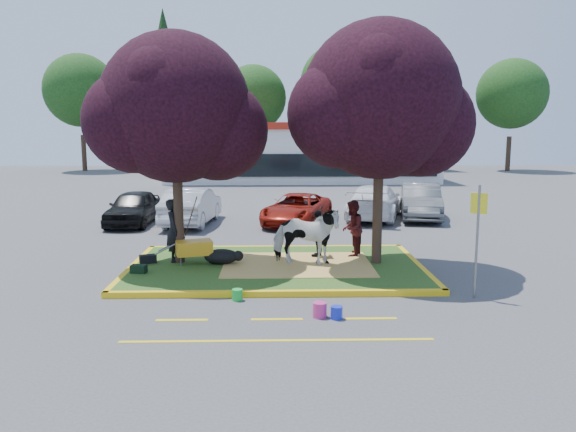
{
  "coord_description": "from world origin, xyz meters",
  "views": [
    {
      "loc": [
        -0.04,
        -15.57,
        4.0
      ],
      "look_at": [
        0.35,
        0.5,
        1.47
      ],
      "focal_mm": 35.0,
      "sensor_mm": 36.0,
      "label": 1
    }
  ],
  "objects_px": {
    "cow": "(306,236)",
    "handler": "(174,230)",
    "bucket_blue": "(337,313)",
    "car_black": "(134,208)",
    "calf": "(222,256)",
    "bucket_green": "(237,295)",
    "bucket_pink": "(320,310)",
    "sign_post": "(478,228)",
    "car_silver": "(192,206)",
    "wheelbarrow": "(195,248)"
  },
  "relations": [
    {
      "from": "wheelbarrow",
      "to": "bucket_pink",
      "type": "height_order",
      "value": "wheelbarrow"
    },
    {
      "from": "handler",
      "to": "bucket_blue",
      "type": "height_order",
      "value": "handler"
    },
    {
      "from": "car_silver",
      "to": "bucket_green",
      "type": "bearing_deg",
      "value": 109.48
    },
    {
      "from": "calf",
      "to": "bucket_pink",
      "type": "bearing_deg",
      "value": -48.94
    },
    {
      "from": "car_black",
      "to": "car_silver",
      "type": "bearing_deg",
      "value": 1.53
    },
    {
      "from": "handler",
      "to": "bucket_green",
      "type": "height_order",
      "value": "handler"
    },
    {
      "from": "handler",
      "to": "bucket_blue",
      "type": "distance_m",
      "value": 6.4
    },
    {
      "from": "calf",
      "to": "car_silver",
      "type": "bearing_deg",
      "value": 114.92
    },
    {
      "from": "wheelbarrow",
      "to": "car_silver",
      "type": "height_order",
      "value": "car_silver"
    },
    {
      "from": "wheelbarrow",
      "to": "car_silver",
      "type": "xyz_separation_m",
      "value": [
        -1.19,
        7.61,
        0.15
      ]
    },
    {
      "from": "sign_post",
      "to": "bucket_green",
      "type": "height_order",
      "value": "sign_post"
    },
    {
      "from": "bucket_pink",
      "to": "car_silver",
      "type": "height_order",
      "value": "car_silver"
    },
    {
      "from": "handler",
      "to": "car_silver",
      "type": "distance_m",
      "value": 7.26
    },
    {
      "from": "bucket_blue",
      "to": "bucket_pink",
      "type": "bearing_deg",
      "value": 161.61
    },
    {
      "from": "calf",
      "to": "bucket_pink",
      "type": "height_order",
      "value": "calf"
    },
    {
      "from": "wheelbarrow",
      "to": "bucket_green",
      "type": "xyz_separation_m",
      "value": [
        1.41,
        -2.99,
        -0.48
      ]
    },
    {
      "from": "bucket_pink",
      "to": "car_silver",
      "type": "distance_m",
      "value": 12.64
    },
    {
      "from": "calf",
      "to": "wheelbarrow",
      "type": "height_order",
      "value": "wheelbarrow"
    },
    {
      "from": "cow",
      "to": "bucket_green",
      "type": "bearing_deg",
      "value": 160.73
    },
    {
      "from": "calf",
      "to": "bucket_green",
      "type": "xyz_separation_m",
      "value": [
        0.64,
        -2.99,
        -0.23
      ]
    },
    {
      "from": "calf",
      "to": "bucket_blue",
      "type": "height_order",
      "value": "calf"
    },
    {
      "from": "bucket_blue",
      "to": "car_silver",
      "type": "relative_size",
      "value": 0.06
    },
    {
      "from": "car_black",
      "to": "handler",
      "type": "bearing_deg",
      "value": -65.55
    },
    {
      "from": "cow",
      "to": "wheelbarrow",
      "type": "xyz_separation_m",
      "value": [
        -3.16,
        0.16,
        -0.36
      ]
    },
    {
      "from": "calf",
      "to": "handler",
      "type": "height_order",
      "value": "handler"
    },
    {
      "from": "bucket_pink",
      "to": "car_black",
      "type": "bearing_deg",
      "value": 120.06
    },
    {
      "from": "wheelbarrow",
      "to": "bucket_pink",
      "type": "distance_m",
      "value": 5.34
    },
    {
      "from": "cow",
      "to": "bucket_green",
      "type": "distance_m",
      "value": 3.43
    },
    {
      "from": "car_silver",
      "to": "calf",
      "type": "bearing_deg",
      "value": 110.11
    },
    {
      "from": "cow",
      "to": "bucket_green",
      "type": "relative_size",
      "value": 7.29
    },
    {
      "from": "handler",
      "to": "car_black",
      "type": "height_order",
      "value": "handler"
    },
    {
      "from": "bucket_pink",
      "to": "car_silver",
      "type": "xyz_separation_m",
      "value": [
        -4.43,
        11.82,
        0.61
      ]
    },
    {
      "from": "car_black",
      "to": "car_silver",
      "type": "distance_m",
      "value": 2.43
    },
    {
      "from": "handler",
      "to": "car_black",
      "type": "xyz_separation_m",
      "value": [
        -2.97,
        7.26,
        -0.35
      ]
    },
    {
      "from": "bucket_pink",
      "to": "cow",
      "type": "bearing_deg",
      "value": 91.15
    },
    {
      "from": "calf",
      "to": "bucket_green",
      "type": "height_order",
      "value": "calf"
    },
    {
      "from": "cow",
      "to": "bucket_green",
      "type": "xyz_separation_m",
      "value": [
        -1.76,
        -2.82,
        -0.84
      ]
    },
    {
      "from": "cow",
      "to": "calf",
      "type": "distance_m",
      "value": 2.48
    },
    {
      "from": "sign_post",
      "to": "bucket_blue",
      "type": "height_order",
      "value": "sign_post"
    },
    {
      "from": "sign_post",
      "to": "cow",
      "type": "bearing_deg",
      "value": 168.33
    },
    {
      "from": "cow",
      "to": "handler",
      "type": "bearing_deg",
      "value": 94.54
    },
    {
      "from": "cow",
      "to": "sign_post",
      "type": "xyz_separation_m",
      "value": [
        3.88,
        -2.74,
        0.7
      ]
    },
    {
      "from": "bucket_green",
      "to": "car_silver",
      "type": "relative_size",
      "value": 0.06
    },
    {
      "from": "cow",
      "to": "sign_post",
      "type": "distance_m",
      "value": 4.8
    },
    {
      "from": "calf",
      "to": "wheelbarrow",
      "type": "relative_size",
      "value": 0.55
    },
    {
      "from": "handler",
      "to": "bucket_blue",
      "type": "xyz_separation_m",
      "value": [
        4.23,
        -4.7,
        -0.93
      ]
    },
    {
      "from": "sign_post",
      "to": "car_black",
      "type": "xyz_separation_m",
      "value": [
        -10.65,
        10.55,
        -0.97
      ]
    },
    {
      "from": "bucket_green",
      "to": "car_black",
      "type": "relative_size",
      "value": 0.06
    },
    {
      "from": "wheelbarrow",
      "to": "bucket_green",
      "type": "bearing_deg",
      "value": -80.68
    },
    {
      "from": "sign_post",
      "to": "bucket_green",
      "type": "relative_size",
      "value": 10.04
    }
  ]
}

